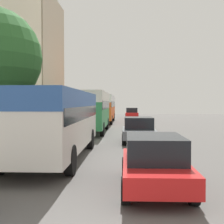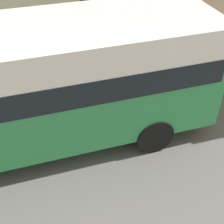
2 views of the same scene
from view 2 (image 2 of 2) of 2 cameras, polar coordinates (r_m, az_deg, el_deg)
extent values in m
cube|color=#2D8447|center=(7.57, -15.12, 4.87)|extent=(2.55, 9.05, 2.70)
cube|color=silver|center=(7.11, -16.39, 11.19)|extent=(2.57, 9.10, 0.81)
cube|color=black|center=(7.39, -15.55, 7.04)|extent=(2.60, 8.69, 0.59)
cylinder|color=black|center=(9.69, 2.14, 4.83)|extent=(0.28, 1.00, 1.00)
cylinder|color=black|center=(8.00, 7.64, -4.19)|extent=(0.28, 1.00, 1.00)
cylinder|color=#232838|center=(11.69, -6.89, 11.07)|extent=(0.34, 0.34, 0.75)
cylinder|color=black|center=(11.38, -7.16, 14.15)|extent=(0.43, 0.43, 0.63)
sphere|color=tan|center=(11.22, -7.33, 16.09)|extent=(0.20, 0.20, 0.20)
camera|label=1|loc=(25.11, -91.89, -11.94)|focal=50.00mm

